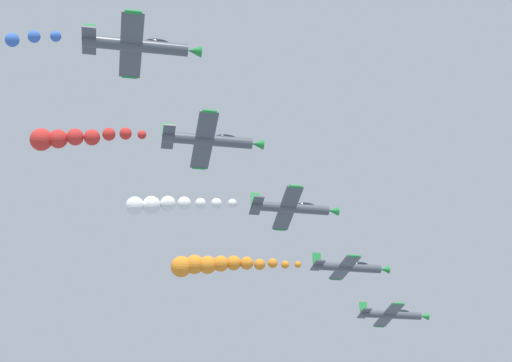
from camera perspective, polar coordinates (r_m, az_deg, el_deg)
The scene contains 8 objects.
airplane_lead at distance 121.54m, azimuth 9.52°, elevation -9.22°, with size 9.55×10.35×2.50m.
airplane_left_inner at distance 108.21m, azimuth 6.52°, elevation -6.02°, with size 9.56×10.35×2.32m.
smoke_trail_left_inner at distance 104.87m, azimuth -3.21°, elevation -5.88°, with size 2.77×16.92×3.10m.
airplane_right_inner at distance 94.35m, azimuth 2.55°, elevation -1.90°, with size 9.47×10.35×2.86m.
smoke_trail_right_inner at distance 91.94m, azimuth -6.46°, elevation -1.65°, with size 2.30×12.59×2.87m.
airplane_left_outer at distance 82.22m, azimuth -3.26°, elevation 2.87°, with size 9.45×10.35×2.93m.
smoke_trail_left_outer at distance 82.06m, azimuth -12.98°, elevation 2.96°, with size 2.32×11.27×2.85m.
airplane_right_outer at distance 72.00m, azimuth -8.27°, elevation 9.39°, with size 9.57×10.35×2.35m.
Camera 1 is at (78.99, -13.71, 73.29)m, focal length 57.07 mm.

